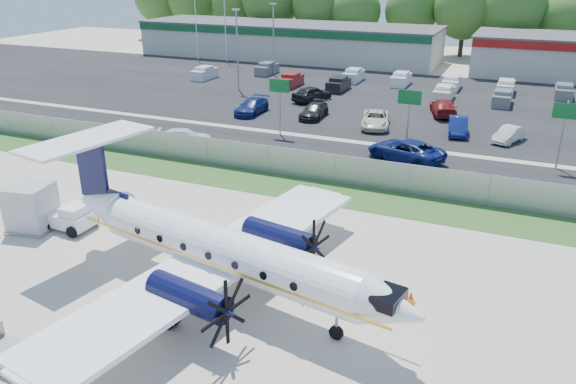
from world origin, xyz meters
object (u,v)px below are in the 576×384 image
at_px(baggage_cart_near, 9,351).
at_px(aircraft, 219,248).
at_px(pushback_tug, 70,217).
at_px(service_container, 32,209).

bearing_deg(baggage_cart_near, aircraft, 56.17).
bearing_deg(pushback_tug, service_container, -157.79).
distance_m(aircraft, service_container, 13.19).
distance_m(aircraft, pushback_tug, 11.48).
bearing_deg(aircraft, service_container, 172.31).
distance_m(aircraft, baggage_cart_near, 8.97).
height_order(pushback_tug, baggage_cart_near, pushback_tug).
bearing_deg(baggage_cart_near, service_container, 131.88).
bearing_deg(aircraft, baggage_cart_near, -123.83).
height_order(aircraft, service_container, aircraft).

